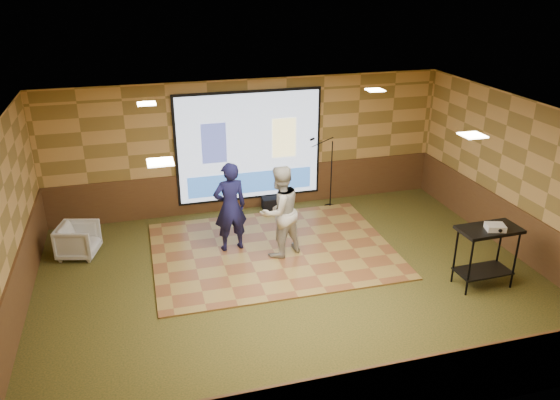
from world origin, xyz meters
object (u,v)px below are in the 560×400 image
object	(u,v)px
projector_screen	(249,148)
mic_stand	(328,188)
player_left	(230,207)
av_table	(487,244)
projector	(495,227)
banquet_chair	(78,240)
dance_floor	(273,250)
player_right	(280,211)
duffel_bag	(272,203)

from	to	relation	value
projector_screen	mic_stand	size ratio (longest dim) A/B	1.91
player_left	av_table	bearing A→B (deg)	141.52
projector_screen	projector	world-z (taller)	projector_screen
mic_stand	banquet_chair	bearing A→B (deg)	-149.57
dance_floor	projector_screen	bearing A→B (deg)	88.73
dance_floor	projector	xyz separation A→B (m)	(3.27, -2.31, 1.15)
av_table	projector	bearing A→B (deg)	-67.44
player_left	projector	world-z (taller)	player_left
projector	mic_stand	bearing A→B (deg)	127.28
player_right	mic_stand	bearing A→B (deg)	-154.96
dance_floor	mic_stand	distance (m)	2.55
projector	av_table	bearing A→B (deg)	129.96
av_table	duffel_bag	distance (m)	5.06
player_left	player_right	xyz separation A→B (m)	(0.86, -0.47, 0.00)
av_table	projector	xyz separation A→B (m)	(0.04, -0.09, 0.36)
av_table	banquet_chair	distance (m)	7.56
projector_screen	duffel_bag	world-z (taller)	projector_screen
player_right	duffel_bag	distance (m)	2.39
dance_floor	player_left	world-z (taller)	player_left
dance_floor	player_right	distance (m)	0.95
player_left	av_table	size ratio (longest dim) A/B	1.61
projector_screen	projector	bearing A→B (deg)	-54.35
av_table	projector	size ratio (longest dim) A/B	3.66
av_table	mic_stand	world-z (taller)	mic_stand
projector	banquet_chair	world-z (taller)	projector
projector_screen	banquet_chair	xyz separation A→B (m)	(-3.73, -1.36, -1.15)
projector_screen	player_right	bearing A→B (deg)	-89.10
dance_floor	banquet_chair	xyz separation A→B (m)	(-3.68, 0.82, 0.31)
player_left	mic_stand	world-z (taller)	player_left
projector_screen	dance_floor	xyz separation A→B (m)	(-0.05, -2.18, -1.46)
dance_floor	player_left	xyz separation A→B (m)	(-0.78, 0.26, 0.92)
projector	banquet_chair	size ratio (longest dim) A/B	0.42
dance_floor	projector	distance (m)	4.16
mic_stand	av_table	bearing A→B (deg)	-49.22
player_right	mic_stand	distance (m)	2.64
projector_screen	banquet_chair	size ratio (longest dim) A/B	4.60
mic_stand	banquet_chair	size ratio (longest dim) A/B	2.40
projector_screen	player_left	bearing A→B (deg)	-113.24
mic_stand	projector	bearing A→B (deg)	-49.16
player_left	banquet_chair	size ratio (longest dim) A/B	2.50
projector	player_left	bearing A→B (deg)	165.05
player_right	duffel_bag	xyz separation A→B (m)	(0.43, 2.21, -0.80)
banquet_chair	dance_floor	bearing A→B (deg)	-87.30
dance_floor	projector	world-z (taller)	projector
dance_floor	mic_stand	bearing A→B (deg)	43.92
dance_floor	duffel_bag	xyz separation A→B (m)	(0.51, 2.00, 0.12)
av_table	duffel_bag	xyz separation A→B (m)	(-2.72, 4.21, -0.67)
player_right	projector_screen	bearing A→B (deg)	-112.69
projector_screen	av_table	bearing A→B (deg)	-54.13
player_right	av_table	xyz separation A→B (m)	(3.14, -2.01, -0.13)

